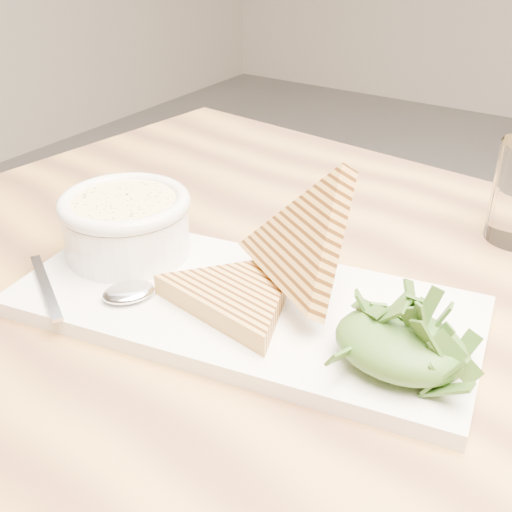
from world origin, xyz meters
The scene contains 12 objects.
table_top centered at (-0.16, -0.22, 0.73)m, with size 1.13×0.76×0.04m, color #AD7F3E.
table_leg_bl centered at (-0.68, 0.11, 0.36)m, with size 0.06×0.06×0.71m, color #AD7F3E.
platter centered at (-0.26, -0.26, 0.76)m, with size 0.41×0.19×0.02m, color white.
soup_bowl centered at (-0.40, -0.26, 0.79)m, with size 0.12×0.12×0.05m, color white.
soup centered at (-0.40, -0.26, 0.82)m, with size 0.10×0.10×0.01m, color #F8E995.
bowl_rim centered at (-0.40, -0.26, 0.82)m, with size 0.13×0.13×0.01m, color white.
sandwich_flat centered at (-0.26, -0.27, 0.78)m, with size 0.16×0.16×0.02m, color #BD8C43, non-canonical shape.
sandwich_lean centered at (-0.22, -0.23, 0.82)m, with size 0.16×0.16×0.09m, color #BD8C43, non-canonical shape.
salad_base centered at (-0.11, -0.28, 0.79)m, with size 0.10×0.08×0.04m, color #1C3C13.
arugula_pile centered at (-0.11, -0.28, 0.80)m, with size 0.11×0.10×0.05m, color #4A742B, non-canonical shape.
spoon_bowl centered at (-0.35, -0.32, 0.77)m, with size 0.04×0.05×0.01m, color silver.
spoon_handle centered at (-0.42, -0.35, 0.77)m, with size 0.12×0.01×0.00m, color silver.
Camera 1 is at (0.01, -0.66, 1.09)m, focal length 45.00 mm.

